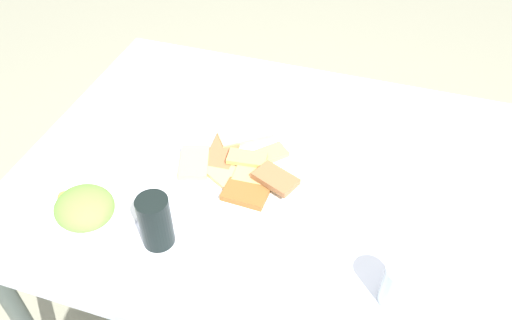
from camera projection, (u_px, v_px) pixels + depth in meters
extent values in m
cube|color=silver|center=(266.00, 173.00, 1.22)|extent=(1.15, 0.90, 0.02)
cylinder|color=#49534E|center=(455.00, 206.00, 1.62)|extent=(0.04, 0.04, 0.70)
cylinder|color=#49534E|center=(160.00, 140.00, 1.85)|extent=(0.04, 0.04, 0.70)
cylinder|color=white|center=(241.00, 167.00, 1.21)|extent=(0.31, 0.31, 0.01)
cube|color=#C3663F|center=(223.00, 151.00, 1.23)|extent=(0.07, 0.13, 0.01)
cube|color=tan|center=(223.00, 172.00, 1.18)|extent=(0.12, 0.11, 0.01)
cube|color=#E3A25C|center=(268.00, 155.00, 1.22)|extent=(0.10, 0.10, 0.01)
cube|color=#D1B65C|center=(247.00, 158.00, 1.19)|extent=(0.10, 0.06, 0.01)
cube|color=#925A28|center=(245.00, 194.00, 1.13)|extent=(0.10, 0.07, 0.01)
cube|color=#EAA562|center=(254.00, 176.00, 1.16)|extent=(0.09, 0.06, 0.01)
cube|color=tan|center=(194.00, 162.00, 1.20)|extent=(0.10, 0.12, 0.01)
cube|color=#E2CE83|center=(246.00, 136.00, 1.27)|extent=(0.14, 0.12, 0.02)
cube|color=#A0673F|center=(276.00, 179.00, 1.14)|extent=(0.11, 0.09, 0.01)
cylinder|color=white|center=(87.00, 215.00, 1.10)|extent=(0.22, 0.22, 0.01)
ellipsoid|color=#74A442|center=(85.00, 208.00, 1.08)|extent=(0.15, 0.14, 0.07)
sphere|color=yellow|center=(64.00, 198.00, 1.11)|extent=(0.03, 0.03, 0.03)
cylinder|color=black|center=(155.00, 221.00, 1.01)|extent=(0.09, 0.09, 0.12)
cylinder|color=silver|center=(399.00, 286.00, 0.92)|extent=(0.06, 0.06, 0.10)
cube|color=white|center=(162.00, 100.00, 1.40)|extent=(0.17, 0.17, 0.00)
cube|color=silver|center=(165.00, 95.00, 1.41)|extent=(0.19, 0.07, 0.00)
cube|color=silver|center=(159.00, 103.00, 1.39)|extent=(0.20, 0.05, 0.00)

